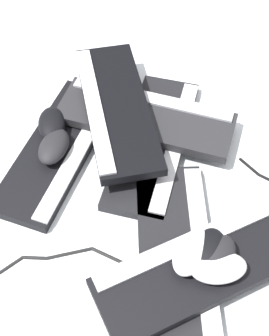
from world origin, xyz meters
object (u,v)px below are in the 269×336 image
at_px(keyboard_0, 176,254).
at_px(mouse_2, 218,268).
at_px(keyboard_3, 146,117).
at_px(keyboard_5, 202,267).
at_px(mouse_4, 52,124).
at_px(mouse_1, 54,147).
at_px(mouse_3, 100,84).
at_px(keyboard_1, 154,142).
at_px(keyboard_2, 59,149).
at_px(keyboard_4, 116,107).
at_px(mouse_6, 216,258).
at_px(mouse_0, 192,252).
at_px(mouse_5, 211,253).

distance_m(keyboard_0, mouse_2, 0.12).
height_order(keyboard_3, keyboard_5, same).
height_order(keyboard_3, mouse_4, mouse_4).
xyz_separation_m(mouse_1, mouse_3, (-0.18, 0.20, -0.03)).
distance_m(keyboard_1, mouse_3, 0.25).
height_order(mouse_2, mouse_4, mouse_2).
distance_m(keyboard_2, keyboard_5, 0.46).
height_order(keyboard_3, keyboard_4, keyboard_4).
bearing_deg(keyboard_0, mouse_1, -159.61).
bearing_deg(mouse_3, mouse_2, -83.79).
distance_m(keyboard_3, mouse_1, 0.24).
bearing_deg(mouse_6, mouse_0, -73.01).
height_order(keyboard_4, keyboard_5, keyboard_4).
distance_m(keyboard_3, mouse_0, 0.40).
relative_size(keyboard_2, keyboard_4, 0.91).
height_order(keyboard_2, mouse_3, mouse_3).
bearing_deg(mouse_4, keyboard_3, 89.82).
height_order(keyboard_1, mouse_3, mouse_3).
xyz_separation_m(keyboard_3, mouse_1, (-0.01, -0.24, 0.01)).
bearing_deg(mouse_4, mouse_5, 36.73).
xyz_separation_m(keyboard_0, mouse_1, (-0.36, -0.13, 0.04)).
relative_size(keyboard_1, keyboard_4, 0.93).
xyz_separation_m(keyboard_2, keyboard_4, (-0.01, 0.16, 0.06)).
height_order(keyboard_3, mouse_3, keyboard_3).
bearing_deg(mouse_4, mouse_1, 2.77).
height_order(mouse_1, mouse_6, mouse_6).
xyz_separation_m(keyboard_4, mouse_3, (-0.15, 0.02, -0.05)).
relative_size(mouse_0, mouse_1, 1.00).
distance_m(keyboard_0, keyboard_1, 0.31).
bearing_deg(mouse_5, mouse_2, 30.13).
height_order(mouse_4, mouse_6, mouse_6).
xyz_separation_m(keyboard_4, mouse_0, (0.43, -0.03, 0.01)).
bearing_deg(keyboard_1, mouse_1, -106.04).
xyz_separation_m(keyboard_0, keyboard_3, (-0.35, 0.11, 0.03)).
relative_size(keyboard_3, mouse_3, 3.81).
xyz_separation_m(keyboard_5, mouse_1, (-0.42, -0.16, 0.01)).
bearing_deg(mouse_1, mouse_5, 65.01).
bearing_deg(mouse_2, keyboard_5, -43.21).
distance_m(keyboard_1, mouse_2, 0.39).
distance_m(keyboard_1, mouse_4, 0.26).
height_order(mouse_3, mouse_5, mouse_5).
bearing_deg(mouse_0, mouse_1, 76.51).
bearing_deg(mouse_6, keyboard_1, -130.49).
bearing_deg(mouse_3, keyboard_5, -85.27).
xyz_separation_m(keyboard_1, mouse_1, (-0.07, -0.24, 0.04)).
xyz_separation_m(keyboard_1, mouse_3, (-0.24, -0.04, 0.01)).
relative_size(keyboard_2, mouse_2, 3.83).
relative_size(mouse_0, mouse_4, 1.00).
xyz_separation_m(keyboard_1, keyboard_5, (0.35, -0.08, 0.03)).
bearing_deg(keyboard_1, keyboard_0, -19.34).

